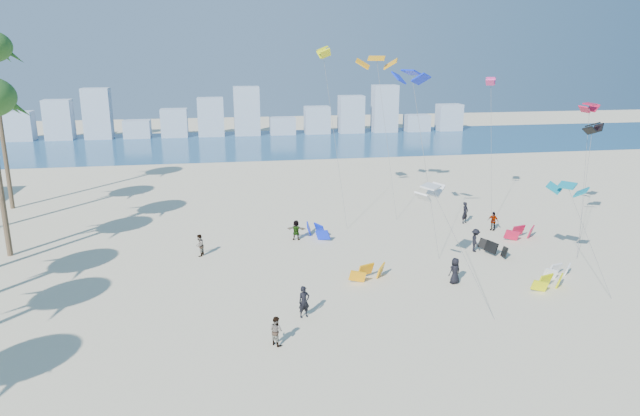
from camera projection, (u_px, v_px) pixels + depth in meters
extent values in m
plane|color=navy|center=(242.00, 144.00, 92.41)|extent=(220.00, 220.00, 0.00)
imported|color=black|center=(304.00, 302.00, 32.74)|extent=(0.77, 0.62, 1.85)
imported|color=gray|center=(276.00, 331.00, 29.70)|extent=(0.93, 0.96, 1.56)
imported|color=black|center=(455.00, 271.00, 37.46)|extent=(0.98, 0.81, 1.73)
imported|color=gray|center=(493.00, 221.00, 48.49)|extent=(0.90, 0.97, 1.59)
imported|color=black|center=(475.00, 240.00, 43.36)|extent=(0.84, 1.23, 1.76)
imported|color=gray|center=(296.00, 230.00, 46.07)|extent=(1.57, 0.88, 1.61)
imported|color=black|center=(465.00, 213.00, 50.43)|extent=(0.82, 0.76, 1.89)
imported|color=gray|center=(199.00, 245.00, 42.44)|extent=(0.84, 0.95, 1.64)
cylinder|color=#595959|center=(461.00, 250.00, 34.27)|extent=(2.07, 5.64, 6.49)
cylinder|color=#595959|center=(425.00, 165.00, 42.12)|extent=(1.39, 3.92, 13.04)
cylinder|color=#595959|center=(585.00, 173.00, 45.97)|extent=(1.82, 3.44, 10.43)
cylinder|color=#595959|center=(335.00, 138.00, 49.25)|extent=(1.36, 4.76, 14.71)
cylinder|color=#595959|center=(491.00, 151.00, 50.56)|extent=(0.95, 4.18, 12.23)
cylinder|color=#595959|center=(589.00, 240.00, 36.74)|extent=(0.72, 4.81, 6.04)
cylinder|color=#595959|center=(386.00, 138.00, 52.30)|extent=(0.81, 5.36, 13.85)
cylinder|color=#595959|center=(585.00, 190.00, 43.10)|extent=(2.86, 4.17, 9.15)
cylinder|color=brown|center=(2.00, 130.00, 53.41)|extent=(0.40, 0.40, 14.87)
cube|color=#9EADBF|center=(20.00, 126.00, 95.44)|extent=(4.40, 3.00, 4.80)
cube|color=#9EADBF|center=(59.00, 120.00, 96.21)|extent=(4.40, 3.00, 6.60)
cube|color=#9EADBF|center=(97.00, 114.00, 96.99)|extent=(4.40, 3.00, 8.40)
cube|color=#9EADBF|center=(137.00, 129.00, 98.71)|extent=(4.40, 3.00, 3.00)
cube|color=#9EADBF|center=(174.00, 123.00, 99.49)|extent=(4.40, 3.00, 4.80)
cube|color=#9EADBF|center=(211.00, 117.00, 100.26)|extent=(4.40, 3.00, 6.60)
cube|color=#9EADBF|center=(247.00, 111.00, 101.03)|extent=(4.40, 3.00, 8.40)
cube|color=#9EADBF|center=(283.00, 126.00, 102.76)|extent=(4.40, 3.00, 3.00)
cube|color=#9EADBF|center=(317.00, 120.00, 103.53)|extent=(4.40, 3.00, 4.80)
cube|color=#9EADBF|center=(351.00, 114.00, 104.31)|extent=(4.40, 3.00, 6.60)
cube|color=#9EADBF|center=(385.00, 109.00, 105.08)|extent=(4.40, 3.00, 8.40)
cube|color=#9EADBF|center=(417.00, 123.00, 106.80)|extent=(4.40, 3.00, 3.00)
cube|color=#9EADBF|center=(449.00, 117.00, 107.58)|extent=(4.40, 3.00, 4.80)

